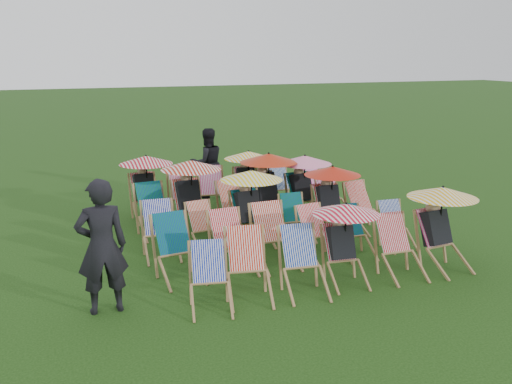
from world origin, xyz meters
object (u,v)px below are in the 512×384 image
object	(u,v)px
deckchair_0	(210,279)
person_rear	(207,163)
deckchair_29	(316,185)
deckchair_5	(443,227)
person_left	(102,247)

from	to	relation	value
deckchair_0	person_rear	world-z (taller)	person_rear
deckchair_29	person_rear	xyz separation A→B (m)	(-2.27, 1.37, 0.43)
deckchair_0	deckchair_5	world-z (taller)	deckchair_5
deckchair_5	person_left	world-z (taller)	person_left
person_rear	person_left	bearing A→B (deg)	57.14
deckchair_0	deckchair_29	size ratio (longest dim) A/B	1.07
deckchair_0	deckchair_5	bearing A→B (deg)	12.62
deckchair_29	person_rear	bearing A→B (deg)	144.16
deckchair_29	person_left	xyz separation A→B (m)	(-5.36, -4.28, 0.52)
deckchair_5	person_rear	bearing A→B (deg)	104.03
deckchair_0	person_left	size ratio (longest dim) A/B	0.48
deckchair_5	person_rear	size ratio (longest dim) A/B	0.79
person_left	deckchair_29	bearing A→B (deg)	-142.78
deckchair_0	person_left	distance (m)	1.53
person_rear	deckchair_5	bearing A→B (deg)	106.90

